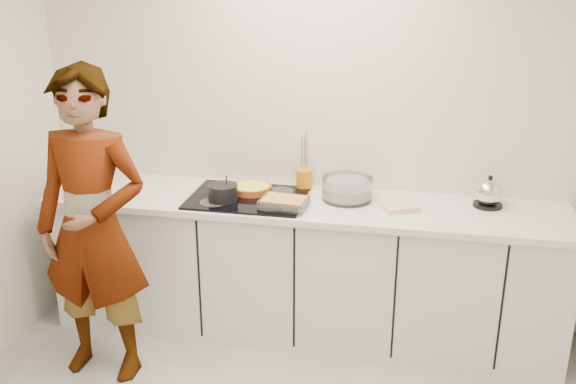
% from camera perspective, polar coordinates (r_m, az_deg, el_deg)
% --- Properties ---
extents(wall_back, '(3.60, 0.00, 2.60)m').
position_cam_1_polar(wall_back, '(4.16, 2.19, 5.71)').
color(wall_back, silver).
rests_on(wall_back, ground).
extents(base_cabinets, '(3.20, 0.58, 0.87)m').
position_cam_1_polar(base_cabinets, '(4.17, 1.31, -6.97)').
color(base_cabinets, white).
rests_on(base_cabinets, floor).
extents(countertop, '(3.24, 0.64, 0.04)m').
position_cam_1_polar(countertop, '(3.98, 1.36, -1.12)').
color(countertop, white).
rests_on(countertop, base_cabinets).
extents(hob, '(0.72, 0.54, 0.01)m').
position_cam_1_polar(hob, '(4.03, -3.59, -0.50)').
color(hob, black).
rests_on(hob, countertop).
extents(tart_dish, '(0.28, 0.28, 0.04)m').
position_cam_1_polar(tart_dish, '(4.10, -3.23, 0.35)').
color(tart_dish, '#B2471D').
rests_on(tart_dish, hob).
extents(saucepan, '(0.19, 0.19, 0.17)m').
position_cam_1_polar(saucepan, '(3.96, -5.81, -0.05)').
color(saucepan, black).
rests_on(saucepan, hob).
extents(baking_dish, '(0.29, 0.23, 0.05)m').
position_cam_1_polar(baking_dish, '(3.84, -0.36, -0.90)').
color(baking_dish, silver).
rests_on(baking_dish, hob).
extents(mixing_bowl, '(0.36, 0.36, 0.15)m').
position_cam_1_polar(mixing_bowl, '(4.00, 5.28, 0.23)').
color(mixing_bowl, silver).
rests_on(mixing_bowl, countertop).
extents(tea_towel, '(0.25, 0.22, 0.03)m').
position_cam_1_polar(tea_towel, '(3.90, 9.93, -1.33)').
color(tea_towel, white).
rests_on(tea_towel, countertop).
extents(kettle, '(0.23, 0.23, 0.20)m').
position_cam_1_polar(kettle, '(4.05, 17.42, -0.11)').
color(kettle, black).
rests_on(kettle, countertop).
extents(utensil_crock, '(0.13, 0.13, 0.13)m').
position_cam_1_polar(utensil_crock, '(4.18, 1.46, 1.16)').
color(utensil_crock, orange).
rests_on(utensil_crock, countertop).
extents(cook, '(0.68, 0.45, 1.82)m').
position_cam_1_polar(cook, '(3.74, -16.94, -3.10)').
color(cook, white).
rests_on(cook, floor).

